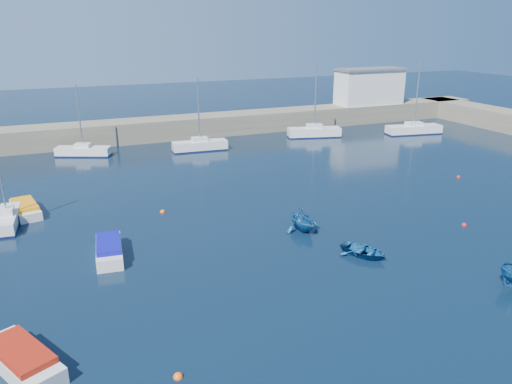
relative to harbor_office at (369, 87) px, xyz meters
name	(u,v)px	position (x,y,z in m)	size (l,w,h in m)	color
ground	(403,315)	(-30.00, -46.00, -5.10)	(220.00, 220.00, 0.00)	black
back_wall	(175,128)	(-30.00, 0.00, -3.80)	(96.00, 4.50, 2.60)	#6E6754
right_arm	(511,121)	(14.00, -14.00, -3.80)	(4.50, 32.00, 2.60)	#6E6754
harbor_office	(369,87)	(0.00, 0.00, 0.00)	(10.00, 4.00, 5.00)	silver
sailboat_3	(8,219)	(-48.97, -24.96, -4.55)	(1.82, 5.14, 6.77)	silver
sailboat_5	(83,151)	(-42.02, -5.47, -4.53)	(6.15, 3.96, 7.89)	silver
sailboat_6	(200,145)	(-29.20, -8.21, -4.47)	(6.46, 2.21, 8.44)	silver
sailboat_7	(314,132)	(-13.15, -6.87, -4.42)	(7.15, 3.59, 9.13)	silver
sailboat_8	(414,129)	(0.22, -10.43, -4.46)	(7.74, 3.32, 9.77)	silver
motorboat_0	(21,359)	(-47.73, -42.99, -4.60)	(3.57, 4.96, 1.06)	silver
motorboat_1	(109,249)	(-42.82, -33.20, -4.59)	(2.03, 4.58, 1.09)	silver
motorboat_2	(25,208)	(-47.82, -22.76, -4.66)	(2.43, 4.78, 0.94)	silver
dinghy_center	(364,251)	(-27.83, -39.40, -4.78)	(2.20, 3.08, 0.64)	navy
dinghy_left	(302,220)	(-29.48, -34.12, -4.30)	(2.62, 3.04, 1.60)	navy
buoy_0	(178,377)	(-41.73, -46.11, -5.10)	(0.43, 0.43, 0.43)	#FF5A0D
buoy_1	(464,225)	(-18.04, -38.04, -5.10)	(0.39, 0.39, 0.39)	red
buoy_3	(163,212)	(-37.90, -26.63, -5.10)	(0.42, 0.42, 0.42)	#FF5A0D
buoy_4	(459,177)	(-9.30, -28.47, -5.10)	(0.39, 0.39, 0.39)	red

